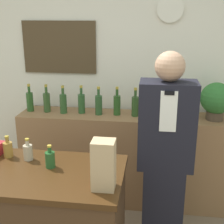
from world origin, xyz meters
name	(u,v)px	position (x,y,z in m)	size (l,w,h in m)	color
back_wall	(113,74)	(-0.01, 2.00, 1.35)	(5.20, 0.09, 2.70)	silver
back_shelf	(123,159)	(0.15, 1.73, 0.49)	(2.16, 0.42, 0.98)	#8E6642
shopkeeper	(165,159)	(0.55, 1.02, 0.86)	(0.43, 0.27, 1.72)	black
potted_plant	(216,100)	(1.04, 1.71, 1.18)	(0.31, 0.31, 0.37)	#4C3D2D
paper_bag	(104,165)	(0.16, 0.37, 1.11)	(0.14, 0.12, 0.31)	tan
counter_bottle_1	(8,149)	(-0.61, 0.71, 1.01)	(0.07, 0.07, 0.16)	olive
counter_bottle_2	(28,152)	(-0.45, 0.68, 1.01)	(0.07, 0.07, 0.16)	tan
counter_bottle_3	(50,159)	(-0.25, 0.59, 1.01)	(0.07, 0.07, 0.16)	#245327
shelf_bottle_0	(30,101)	(-0.85, 1.74, 1.09)	(0.07, 0.07, 0.29)	#295222
shelf_bottle_1	(47,102)	(-0.67, 1.74, 1.09)	(0.07, 0.07, 0.29)	#325228
shelf_bottle_2	(63,103)	(-0.48, 1.72, 1.09)	(0.07, 0.07, 0.29)	#2E5329
shelf_bottle_3	(82,103)	(-0.30, 1.75, 1.09)	(0.07, 0.07, 0.29)	#2B552A
shelf_bottle_4	(99,104)	(-0.11, 1.72, 1.09)	(0.07, 0.07, 0.29)	#2A522A
shelf_bottle_5	(117,104)	(0.08, 1.74, 1.09)	(0.07, 0.07, 0.29)	#285121
shelf_bottle_6	(135,106)	(0.26, 1.72, 1.09)	(0.07, 0.07, 0.29)	#2D4C23
shelf_bottle_7	(154,106)	(0.45, 1.73, 1.09)	(0.07, 0.07, 0.29)	#33501D
shelf_bottle_8	(173,106)	(0.63, 1.75, 1.09)	(0.07, 0.07, 0.29)	#345721
shelf_bottle_9	(192,108)	(0.82, 1.72, 1.09)	(0.07, 0.07, 0.29)	#2C4E28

